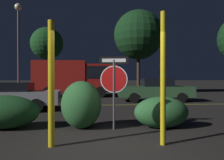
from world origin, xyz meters
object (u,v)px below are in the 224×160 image
(stop_sign, at_px, (114,79))
(street_lamp, at_px, (18,31))
(delivery_truck, at_px, (78,77))
(tree_0, at_px, (138,35))
(yellow_pole_right, at_px, (163,78))
(yellow_pole_left, at_px, (51,84))
(hedge_bush_1, at_px, (4,112))
(tree_1, at_px, (47,44))
(passing_car_3, at_px, (155,90))
(hedge_bush_2, at_px, (81,105))
(hedge_bush_3, at_px, (161,112))
(passing_car_2, at_px, (7,96))

(stop_sign, distance_m, street_lamp, 13.42)
(delivery_truck, relative_size, tree_0, 0.79)
(yellow_pole_right, bearing_deg, yellow_pole_left, 179.13)
(hedge_bush_1, distance_m, tree_0, 16.98)
(tree_1, bearing_deg, passing_car_3, -48.16)
(hedge_bush_1, distance_m, hedge_bush_2, 2.27)
(passing_car_3, bearing_deg, hedge_bush_1, 140.38)
(hedge_bush_3, distance_m, passing_car_3, 7.57)
(passing_car_3, height_order, tree_0, tree_0)
(delivery_truck, xyz_separation_m, tree_1, (-3.79, 6.27, 3.56))
(delivery_truck, bearing_deg, yellow_pole_right, 12.95)
(hedge_bush_1, bearing_deg, passing_car_2, 110.63)
(hedge_bush_1, distance_m, hedge_bush_3, 4.63)
(hedge_bush_1, height_order, passing_car_3, passing_car_3)
(yellow_pole_right, height_order, hedge_bush_3, yellow_pole_right)
(passing_car_2, relative_size, delivery_truck, 0.77)
(yellow_pole_right, relative_size, hedge_bush_1, 1.46)
(hedge_bush_2, height_order, tree_1, tree_1)
(hedge_bush_1, xyz_separation_m, delivery_truck, (1.19, 10.96, 1.09))
(yellow_pole_left, height_order, yellow_pole_right, yellow_pole_right)
(yellow_pole_left, bearing_deg, delivery_truck, 92.43)
(yellow_pole_left, xyz_separation_m, hedge_bush_1, (-1.73, 1.79, -0.87))
(hedge_bush_1, distance_m, passing_car_3, 9.61)
(yellow_pole_left, xyz_separation_m, tree_1, (-4.33, 19.01, 3.78))
(stop_sign, relative_size, tree_0, 0.26)
(tree_0, bearing_deg, tree_1, 164.70)
(stop_sign, relative_size, yellow_pole_right, 0.71)
(passing_car_2, bearing_deg, hedge_bush_2, -140.72)
(hedge_bush_3, height_order, passing_car_2, passing_car_2)
(hedge_bush_3, bearing_deg, street_lamp, 125.84)
(tree_0, bearing_deg, passing_car_2, -126.81)
(hedge_bush_2, relative_size, street_lamp, 0.19)
(hedge_bush_2, bearing_deg, passing_car_2, 133.96)
(passing_car_3, bearing_deg, tree_1, 44.35)
(stop_sign, relative_size, delivery_truck, 0.33)
(passing_car_2, bearing_deg, hedge_bush_1, -164.04)
(yellow_pole_right, bearing_deg, street_lamp, 120.75)
(stop_sign, height_order, street_lamp, street_lamp)
(passing_car_2, bearing_deg, tree_0, -41.49)
(hedge_bush_2, height_order, tree_0, tree_0)
(tree_0, distance_m, tree_1, 9.78)
(street_lamp, bearing_deg, tree_0, 20.63)
(yellow_pole_left, height_order, passing_car_2, yellow_pole_left)
(hedge_bush_2, xyz_separation_m, hedge_bush_3, (2.37, -0.13, -0.23))
(hedge_bush_3, bearing_deg, yellow_pole_right, -105.60)
(passing_car_2, distance_m, tree_1, 14.31)
(passing_car_2, xyz_separation_m, passing_car_3, (7.83, 3.43, 0.07))
(passing_car_2, relative_size, passing_car_3, 1.04)
(passing_car_3, xyz_separation_m, street_lamp, (-9.79, 3.70, 4.38))
(yellow_pole_right, height_order, street_lamp, street_lamp)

